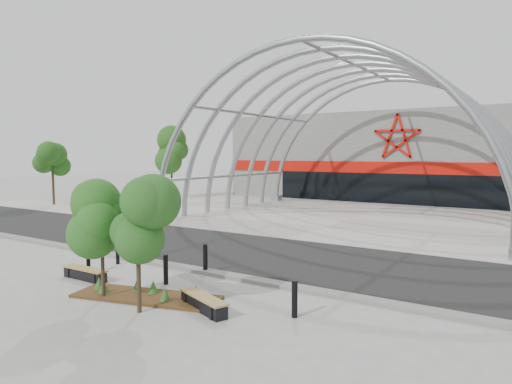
{
  "coord_description": "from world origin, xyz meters",
  "views": [
    {
      "loc": [
        10.78,
        -12.81,
        4.28
      ],
      "look_at": [
        0.0,
        4.0,
        2.6
      ],
      "focal_mm": 32.0,
      "sensor_mm": 36.0,
      "label": 1
    }
  ],
  "objects_px": {
    "bench_1": "(203,303)",
    "bollard_2": "(166,269)",
    "street_tree_0": "(101,218)",
    "bench_0": "(85,274)",
    "street_tree_1": "(137,217)"
  },
  "relations": [
    {
      "from": "bench_1",
      "to": "bollard_2",
      "type": "relative_size",
      "value": 2.05
    },
    {
      "from": "street_tree_1",
      "to": "street_tree_0",
      "type": "bearing_deg",
      "value": 172.29
    },
    {
      "from": "street_tree_1",
      "to": "bench_0",
      "type": "relative_size",
      "value": 1.9
    },
    {
      "from": "street_tree_1",
      "to": "bench_1",
      "type": "relative_size",
      "value": 1.8
    },
    {
      "from": "street_tree_0",
      "to": "bench_0",
      "type": "height_order",
      "value": "street_tree_0"
    },
    {
      "from": "street_tree_1",
      "to": "bench_0",
      "type": "bearing_deg",
      "value": 162.37
    },
    {
      "from": "street_tree_0",
      "to": "bench_0",
      "type": "xyz_separation_m",
      "value": [
        -2.23,
        1.03,
        -2.21
      ]
    },
    {
      "from": "street_tree_1",
      "to": "bollard_2",
      "type": "xyz_separation_m",
      "value": [
        -1.27,
        2.35,
        -2.11
      ]
    },
    {
      "from": "street_tree_0",
      "to": "street_tree_1",
      "type": "height_order",
      "value": "street_tree_1"
    },
    {
      "from": "bench_0",
      "to": "bollard_2",
      "type": "bearing_deg",
      "value": 21.64
    },
    {
      "from": "bench_0",
      "to": "bollard_2",
      "type": "distance_m",
      "value": 2.94
    },
    {
      "from": "street_tree_0",
      "to": "bench_1",
      "type": "relative_size",
      "value": 1.67
    },
    {
      "from": "bench_1",
      "to": "bollard_2",
      "type": "height_order",
      "value": "bollard_2"
    },
    {
      "from": "bench_1",
      "to": "street_tree_0",
      "type": "bearing_deg",
      "value": -165.85
    },
    {
      "from": "street_tree_0",
      "to": "bench_0",
      "type": "distance_m",
      "value": 3.3
    }
  ]
}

